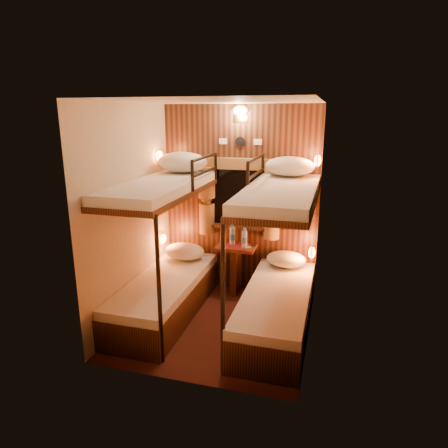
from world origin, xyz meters
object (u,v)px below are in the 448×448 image
(table, at_px, (236,263))
(bottle_left, at_px, (232,236))
(bunk_left, at_px, (165,269))
(bunk_right, at_px, (277,282))
(bottle_right, at_px, (244,239))

(table, distance_m, bottle_left, 0.36)
(bunk_left, relative_size, bottle_left, 7.06)
(bunk_right, xyz_separation_m, bottle_left, (-0.71, 0.82, 0.21))
(bunk_left, bearing_deg, bottle_right, 44.22)
(bottle_left, relative_size, bottle_right, 1.05)
(bunk_right, relative_size, table, 2.90)
(bunk_left, xyz_separation_m, bunk_right, (1.30, 0.00, 0.00))
(bunk_right, bearing_deg, bottle_left, 130.96)
(bunk_left, distance_m, bunk_right, 1.30)
(bunk_left, bearing_deg, bottle_left, 54.31)
(table, xyz_separation_m, bottle_left, (-0.06, 0.04, 0.35))
(bottle_left, xyz_separation_m, bottle_right, (0.18, -0.07, -0.01))
(table, xyz_separation_m, bottle_right, (0.12, -0.04, 0.35))
(table, bearing_deg, bunk_left, -129.67)
(bunk_left, distance_m, bottle_left, 1.03)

